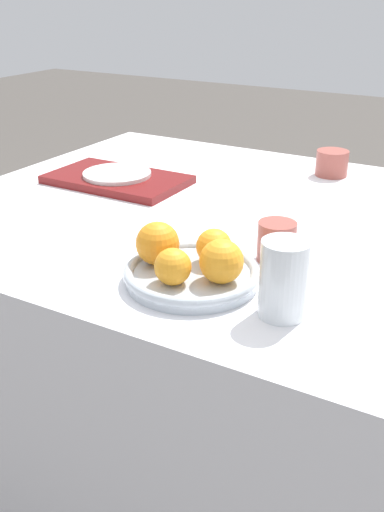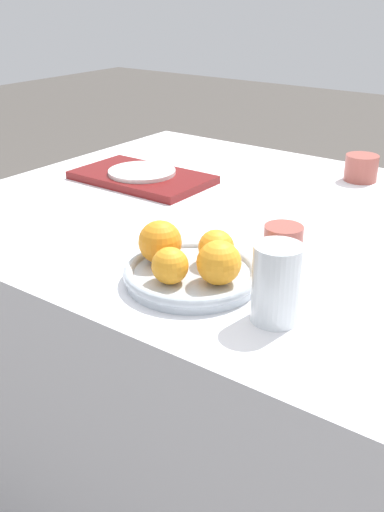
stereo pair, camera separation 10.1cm
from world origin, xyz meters
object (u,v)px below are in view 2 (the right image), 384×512
side_plate (142,172)px  cup_1 (361,168)px  water_glass (277,284)px  orange_0 (216,247)px  orange_1 (160,242)px  orange_3 (219,263)px  serving_tray (142,177)px  orange_2 (170,266)px  fruit_platter (192,274)px  cup_0 (283,245)px

side_plate → cup_1: bearing=36.9°
water_glass → cup_1: (-0.17, 0.75, -0.03)m
orange_0 → side_plate: 0.57m
orange_1 → orange_3: orange_1 is taller
serving_tray → orange_2: bearing=-45.1°
orange_2 → serving_tray: 0.62m
orange_1 → orange_2: 0.08m
orange_1 → orange_3: bearing=-3.0°
fruit_platter → side_plate: same height
water_glass → cup_0: 0.20m
fruit_platter → orange_0: size_ratio=3.75×
orange_0 → side_plate: orange_0 is taller
orange_3 → side_plate: bearing=141.9°
orange_1 → side_plate: bearing=134.1°
orange_2 → cup_1: 0.78m
orange_3 → cup_1: (-0.05, 0.73, -0.02)m
cup_0 → orange_2: bearing=-114.3°
orange_1 → serving_tray: (-0.38, 0.39, -0.05)m
cup_0 → cup_1: (-0.08, 0.57, -0.00)m
fruit_platter → orange_2: (-0.01, -0.05, 0.04)m
fruit_platter → cup_0: 0.18m
orange_3 → water_glass: bearing=-8.8°
orange_1 → cup_1: 0.73m
cup_0 → orange_0: bearing=-125.0°
fruit_platter → orange_3: (0.06, -0.01, 0.04)m
cup_1 → side_plate: bearing=-143.1°
orange_3 → cup_1: 0.74m
orange_0 → orange_1: (-0.08, -0.05, 0.01)m
water_glass → serving_tray: (-0.62, 0.41, -0.05)m
fruit_platter → orange_0: bearing=73.0°
fruit_platter → water_glass: water_glass is taller
cup_0 → orange_1: bearing=-135.1°
orange_3 → cup_0: 0.17m
serving_tray → cup_1: cup_1 is taller
serving_tray → cup_1: size_ratio=4.12×
orange_0 → serving_tray: bearing=143.8°
orange_1 → cup_0: 0.22m
cup_1 → cup_0: bearing=-82.0°
cup_0 → cup_1: 0.58m
side_plate → orange_1: bearing=-45.9°
orange_0 → serving_tray: (-0.46, 0.34, -0.04)m
water_glass → orange_3: bearing=171.2°
orange_0 → water_glass: bearing=-25.3°
orange_0 → orange_2: size_ratio=1.03×
orange_1 → side_plate: orange_1 is taller
side_plate → cup_0: bearing=-23.4°
orange_2 → serving_tray: (-0.44, 0.44, -0.04)m
orange_1 → serving_tray: 0.54m
water_glass → orange_0: bearing=154.7°
cup_1 → orange_2: bearing=-91.1°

